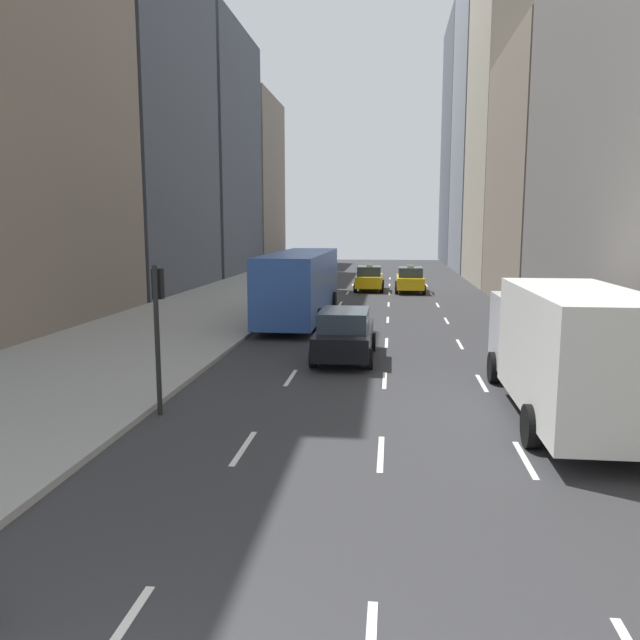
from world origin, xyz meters
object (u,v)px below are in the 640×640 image
Objects in this scene: taxi_second at (369,278)px; sedan_black_near at (345,334)px; box_truck at (564,347)px; taxi_lead at (410,279)px; city_bus at (300,283)px; traffic_light_pole at (158,315)px.

taxi_second is 0.94× the size of sedan_black_near.
taxi_lead is at bearing 95.72° from box_truck.
sedan_black_near is 9.29m from city_bus.
sedan_black_near is 8.18m from box_truck.
taxi_second is 0.52× the size of box_truck.
taxi_lead is 1.22× the size of traffic_light_pole.
traffic_light_pole reaches higher than taxi_second.
traffic_light_pole reaches higher than sedan_black_near.
box_truck is at bearing -84.28° from taxi_lead.
taxi_second is 0.38× the size of city_bus.
traffic_light_pole reaches higher than taxi_lead.
city_bus is at bearing -112.94° from taxi_lead.
city_bus is 16.95m from box_truck.
taxi_second is at bearing 78.65° from city_bus.
taxi_lead is at bearing -14.88° from taxi_second.
sedan_black_near is at bearing -97.23° from taxi_lead.
box_truck is at bearing -78.97° from taxi_second.
taxi_lead is 0.52× the size of box_truck.
taxi_lead is 28.13m from box_truck.
sedan_black_near is at bearing 133.47° from box_truck.
taxi_lead is 29.57m from traffic_light_pole.
taxi_lead is 2.90m from taxi_second.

